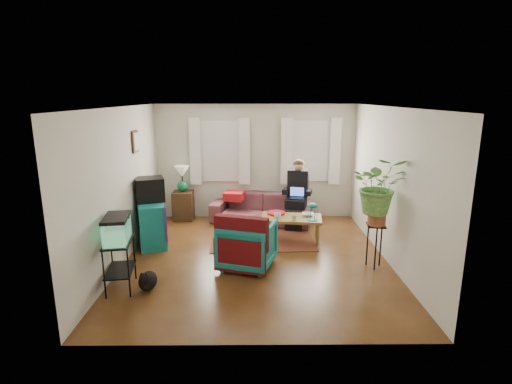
{
  "coord_description": "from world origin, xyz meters",
  "views": [
    {
      "loc": [
        -0.05,
        -6.52,
        2.78
      ],
      "look_at": [
        0.0,
        0.4,
        1.1
      ],
      "focal_mm": 28.0,
      "sensor_mm": 36.0,
      "label": 1
    }
  ],
  "objects_px": {
    "plant_stand": "(375,246)",
    "aquarium_stand": "(120,265)",
    "dresser": "(151,223)",
    "armchair": "(248,242)",
    "sofa": "(262,204)",
    "side_table": "(183,205)",
    "coffee_table": "(291,229)"
  },
  "relations": [
    {
      "from": "side_table",
      "to": "dresser",
      "type": "relative_size",
      "value": 0.71
    },
    {
      "from": "sofa",
      "to": "side_table",
      "type": "bearing_deg",
      "value": -173.49
    },
    {
      "from": "aquarium_stand",
      "to": "coffee_table",
      "type": "height_order",
      "value": "aquarium_stand"
    },
    {
      "from": "side_table",
      "to": "armchair",
      "type": "xyz_separation_m",
      "value": [
        1.5,
        -2.62,
        0.1
      ]
    },
    {
      "from": "dresser",
      "to": "aquarium_stand",
      "type": "height_order",
      "value": "dresser"
    },
    {
      "from": "plant_stand",
      "to": "sofa",
      "type": "bearing_deg",
      "value": 126.81
    },
    {
      "from": "dresser",
      "to": "aquarium_stand",
      "type": "distance_m",
      "value": 1.82
    },
    {
      "from": "aquarium_stand",
      "to": "armchair",
      "type": "height_order",
      "value": "armchair"
    },
    {
      "from": "armchair",
      "to": "plant_stand",
      "type": "bearing_deg",
      "value": -163.7
    },
    {
      "from": "armchair",
      "to": "coffee_table",
      "type": "distance_m",
      "value": 1.5
    },
    {
      "from": "coffee_table",
      "to": "plant_stand",
      "type": "bearing_deg",
      "value": -38.38
    },
    {
      "from": "sofa",
      "to": "dresser",
      "type": "relative_size",
      "value": 2.37
    },
    {
      "from": "side_table",
      "to": "plant_stand",
      "type": "distance_m",
      "value": 4.48
    },
    {
      "from": "plant_stand",
      "to": "aquarium_stand",
      "type": "bearing_deg",
      "value": -169.48
    },
    {
      "from": "dresser",
      "to": "plant_stand",
      "type": "relative_size",
      "value": 1.26
    },
    {
      "from": "sofa",
      "to": "side_table",
      "type": "height_order",
      "value": "sofa"
    },
    {
      "from": "dresser",
      "to": "armchair",
      "type": "xyz_separation_m",
      "value": [
        1.84,
        -1.04,
        0.01
      ]
    },
    {
      "from": "dresser",
      "to": "armchair",
      "type": "relative_size",
      "value": 1.09
    },
    {
      "from": "side_table",
      "to": "coffee_table",
      "type": "bearing_deg",
      "value": -30.7
    },
    {
      "from": "aquarium_stand",
      "to": "coffee_table",
      "type": "bearing_deg",
      "value": 28.18
    },
    {
      "from": "coffee_table",
      "to": "aquarium_stand",
      "type": "bearing_deg",
      "value": -136.34
    },
    {
      "from": "side_table",
      "to": "plant_stand",
      "type": "xyz_separation_m",
      "value": [
        3.6,
        -2.66,
        0.04
      ]
    },
    {
      "from": "coffee_table",
      "to": "plant_stand",
      "type": "relative_size",
      "value": 1.57
    },
    {
      "from": "side_table",
      "to": "plant_stand",
      "type": "height_order",
      "value": "plant_stand"
    },
    {
      "from": "aquarium_stand",
      "to": "armchair",
      "type": "relative_size",
      "value": 0.87
    },
    {
      "from": "side_table",
      "to": "aquarium_stand",
      "type": "xyz_separation_m",
      "value": [
        -0.35,
        -3.4,
        0.04
      ]
    },
    {
      "from": "sofa",
      "to": "plant_stand",
      "type": "distance_m",
      "value": 3.02
    },
    {
      "from": "dresser",
      "to": "armchair",
      "type": "distance_m",
      "value": 2.12
    },
    {
      "from": "side_table",
      "to": "aquarium_stand",
      "type": "relative_size",
      "value": 0.89
    },
    {
      "from": "aquarium_stand",
      "to": "side_table",
      "type": "bearing_deg",
      "value": 75.66
    },
    {
      "from": "coffee_table",
      "to": "plant_stand",
      "type": "xyz_separation_m",
      "value": [
        1.25,
        -1.27,
        0.13
      ]
    },
    {
      "from": "sofa",
      "to": "aquarium_stand",
      "type": "distance_m",
      "value": 3.81
    }
  ]
}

